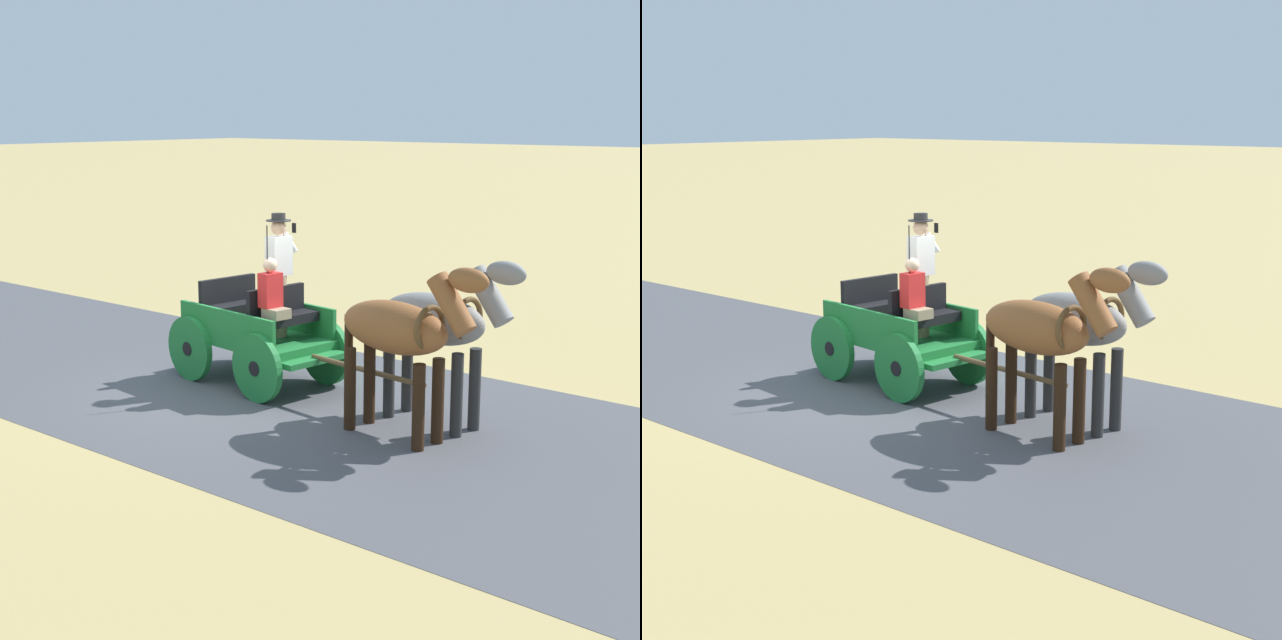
{
  "view_description": "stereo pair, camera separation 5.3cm",
  "coord_description": "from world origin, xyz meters",
  "views": [
    {
      "loc": [
        9.29,
        9.29,
        3.88
      ],
      "look_at": [
        -0.52,
        1.12,
        1.1
      ],
      "focal_mm": 53.44,
      "sensor_mm": 36.0,
      "label": 1
    },
    {
      "loc": [
        9.26,
        9.33,
        3.88
      ],
      "look_at": [
        -0.52,
        1.12,
        1.1
      ],
      "focal_mm": 53.44,
      "sensor_mm": 36.0,
      "label": 2
    }
  ],
  "objects": [
    {
      "name": "ground_plane",
      "position": [
        0.0,
        0.0,
        0.0
      ],
      "size": [
        200.0,
        200.0,
        0.0
      ],
      "primitive_type": "plane",
      "color": "tan"
    },
    {
      "name": "road_surface",
      "position": [
        0.0,
        0.0,
        0.0
      ],
      "size": [
        5.75,
        160.0,
        0.01
      ],
      "primitive_type": "cube",
      "color": "#4C4C51",
      "rests_on": "ground"
    },
    {
      "name": "horse_drawn_carriage",
      "position": [
        -0.51,
        0.01,
        0.82
      ],
      "size": [
        1.68,
        4.52,
        2.5
      ],
      "color": "#1E7233",
      "rests_on": "ground"
    },
    {
      "name": "horse_near_side",
      "position": [
        -0.52,
        3.06,
        1.32
      ],
      "size": [
        0.71,
        2.14,
        2.21
      ],
      "color": "gray",
      "rests_on": "ground"
    },
    {
      "name": "horse_off_side",
      "position": [
        0.19,
        2.97,
        1.32
      ],
      "size": [
        0.69,
        2.14,
        2.21
      ],
      "color": "brown",
      "rests_on": "ground"
    }
  ]
}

